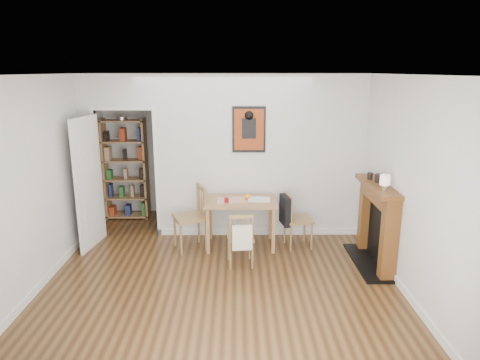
{
  "coord_description": "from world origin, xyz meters",
  "views": [
    {
      "loc": [
        0.21,
        -5.3,
        2.65
      ],
      "look_at": [
        0.25,
        0.6,
        1.13
      ],
      "focal_mm": 32.0,
      "sensor_mm": 36.0,
      "label": 1
    }
  ],
  "objects_px": {
    "chair_right": "(297,219)",
    "ceramic_jar_b": "(370,176)",
    "dining_table": "(241,206)",
    "red_glass": "(227,200)",
    "notebook": "(259,199)",
    "orange_fruit": "(248,196)",
    "fireplace": "(378,222)",
    "bookshelf": "(126,170)",
    "ceramic_jar_a": "(379,178)",
    "mantel_lamp": "(385,181)",
    "chair_left": "(190,218)",
    "chair_front": "(240,238)"
  },
  "relations": [
    {
      "from": "dining_table",
      "to": "ceramic_jar_a",
      "type": "relative_size",
      "value": 9.13
    },
    {
      "from": "chair_front",
      "to": "fireplace",
      "type": "xyz_separation_m",
      "value": [
        1.9,
        0.03,
        0.22
      ]
    },
    {
      "from": "bookshelf",
      "to": "notebook",
      "type": "height_order",
      "value": "bookshelf"
    },
    {
      "from": "chair_front",
      "to": "red_glass",
      "type": "bearing_deg",
      "value": 110.9
    },
    {
      "from": "fireplace",
      "to": "ceramic_jar_b",
      "type": "xyz_separation_m",
      "value": [
        -0.07,
        0.27,
        0.59
      ]
    },
    {
      "from": "dining_table",
      "to": "ceramic_jar_b",
      "type": "relative_size",
      "value": 11.33
    },
    {
      "from": "chair_left",
      "to": "ceramic_jar_a",
      "type": "relative_size",
      "value": 8.3
    },
    {
      "from": "ceramic_jar_a",
      "to": "red_glass",
      "type": "bearing_deg",
      "value": 169.01
    },
    {
      "from": "red_glass",
      "to": "dining_table",
      "type": "bearing_deg",
      "value": 33.83
    },
    {
      "from": "chair_front",
      "to": "mantel_lamp",
      "type": "xyz_separation_m",
      "value": [
        1.83,
        -0.29,
        0.89
      ]
    },
    {
      "from": "ceramic_jar_b",
      "to": "mantel_lamp",
      "type": "bearing_deg",
      "value": -89.52
    },
    {
      "from": "chair_right",
      "to": "ceramic_jar_a",
      "type": "relative_size",
      "value": 7.18
    },
    {
      "from": "chair_front",
      "to": "bookshelf",
      "type": "xyz_separation_m",
      "value": [
        -2.06,
        2.02,
        0.5
      ]
    },
    {
      "from": "dining_table",
      "to": "orange_fruit",
      "type": "height_order",
      "value": "orange_fruit"
    },
    {
      "from": "bookshelf",
      "to": "ceramic_jar_b",
      "type": "height_order",
      "value": "bookshelf"
    },
    {
      "from": "chair_right",
      "to": "notebook",
      "type": "relative_size",
      "value": 2.55
    },
    {
      "from": "fireplace",
      "to": "notebook",
      "type": "distance_m",
      "value": 1.74
    },
    {
      "from": "ceramic_jar_a",
      "to": "chair_right",
      "type": "bearing_deg",
      "value": 153.18
    },
    {
      "from": "chair_left",
      "to": "bookshelf",
      "type": "relative_size",
      "value": 0.54
    },
    {
      "from": "chair_left",
      "to": "chair_right",
      "type": "relative_size",
      "value": 1.16
    },
    {
      "from": "chair_right",
      "to": "orange_fruit",
      "type": "xyz_separation_m",
      "value": [
        -0.76,
        0.1,
        0.34
      ]
    },
    {
      "from": "mantel_lamp",
      "to": "ceramic_jar_b",
      "type": "bearing_deg",
      "value": 90.48
    },
    {
      "from": "chair_right",
      "to": "mantel_lamp",
      "type": "height_order",
      "value": "mantel_lamp"
    },
    {
      "from": "chair_right",
      "to": "notebook",
      "type": "height_order",
      "value": "chair_right"
    },
    {
      "from": "chair_right",
      "to": "orange_fruit",
      "type": "distance_m",
      "value": 0.84
    },
    {
      "from": "ceramic_jar_a",
      "to": "bookshelf",
      "type": "bearing_deg",
      "value": 154.32
    },
    {
      "from": "notebook",
      "to": "chair_left",
      "type": "bearing_deg",
      "value": -173.36
    },
    {
      "from": "notebook",
      "to": "ceramic_jar_b",
      "type": "bearing_deg",
      "value": -14.11
    },
    {
      "from": "dining_table",
      "to": "red_glass",
      "type": "xyz_separation_m",
      "value": [
        -0.21,
        -0.14,
        0.13
      ]
    },
    {
      "from": "dining_table",
      "to": "orange_fruit",
      "type": "bearing_deg",
      "value": 32.79
    },
    {
      "from": "mantel_lamp",
      "to": "red_glass",
      "type": "bearing_deg",
      "value": 158.1
    },
    {
      "from": "bookshelf",
      "to": "fireplace",
      "type": "distance_m",
      "value": 4.44
    },
    {
      "from": "dining_table",
      "to": "fireplace",
      "type": "relative_size",
      "value": 0.87
    },
    {
      "from": "bookshelf",
      "to": "orange_fruit",
      "type": "xyz_separation_m",
      "value": [
        2.17,
        -1.28,
        -0.12
      ]
    },
    {
      "from": "orange_fruit",
      "to": "ceramic_jar_b",
      "type": "bearing_deg",
      "value": -14.36
    },
    {
      "from": "chair_front",
      "to": "fireplace",
      "type": "bearing_deg",
      "value": 0.79
    },
    {
      "from": "dining_table",
      "to": "orange_fruit",
      "type": "xyz_separation_m",
      "value": [
        0.11,
        0.07,
        0.13
      ]
    },
    {
      "from": "chair_right",
      "to": "ceramic_jar_b",
      "type": "height_order",
      "value": "ceramic_jar_b"
    },
    {
      "from": "dining_table",
      "to": "red_glass",
      "type": "bearing_deg",
      "value": -146.17
    },
    {
      "from": "red_glass",
      "to": "ceramic_jar_b",
      "type": "height_order",
      "value": "ceramic_jar_b"
    },
    {
      "from": "chair_left",
      "to": "mantel_lamp",
      "type": "bearing_deg",
      "value": -18.23
    },
    {
      "from": "mantel_lamp",
      "to": "ceramic_jar_a",
      "type": "bearing_deg",
      "value": 82.11
    },
    {
      "from": "fireplace",
      "to": "red_glass",
      "type": "height_order",
      "value": "fireplace"
    },
    {
      "from": "fireplace",
      "to": "chair_right",
      "type": "bearing_deg",
      "value": 149.52
    },
    {
      "from": "bookshelf",
      "to": "mantel_lamp",
      "type": "bearing_deg",
      "value": -30.69
    },
    {
      "from": "dining_table",
      "to": "notebook",
      "type": "height_order",
      "value": "notebook"
    },
    {
      "from": "fireplace",
      "to": "ceramic_jar_a",
      "type": "relative_size",
      "value": 10.55
    },
    {
      "from": "notebook",
      "to": "ceramic_jar_a",
      "type": "relative_size",
      "value": 2.82
    },
    {
      "from": "orange_fruit",
      "to": "ceramic_jar_b",
      "type": "relative_size",
      "value": 0.9
    },
    {
      "from": "red_glass",
      "to": "orange_fruit",
      "type": "xyz_separation_m",
      "value": [
        0.32,
        0.21,
        0.0
      ]
    }
  ]
}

